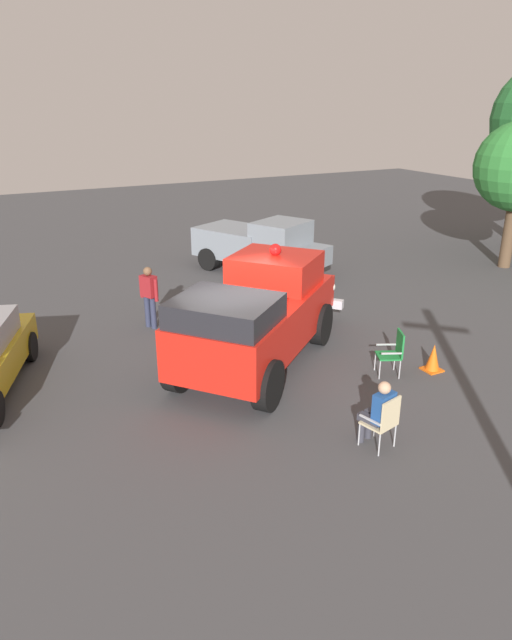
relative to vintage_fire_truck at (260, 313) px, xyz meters
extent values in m
plane|color=#424244|center=(0.66, 0.48, -1.20)|extent=(60.00, 60.00, 0.00)
cylinder|color=black|center=(-0.53, -1.74, -0.68)|extent=(1.00, 0.91, 1.04)
cylinder|color=black|center=(-1.81, -0.20, -0.68)|extent=(1.00, 0.91, 1.04)
cylinder|color=black|center=(2.17, 0.50, -0.68)|extent=(1.00, 0.91, 1.04)
cylinder|color=black|center=(0.89, 2.04, -0.68)|extent=(1.00, 0.91, 1.04)
cube|color=red|center=(0.18, 0.15, -0.15)|extent=(5.11, 4.74, 1.10)
cube|color=red|center=(-2.01, -1.67, -0.28)|extent=(1.82, 1.93, 0.84)
cube|color=red|center=(-0.71, -0.58, 0.75)|extent=(2.52, 2.55, 0.76)
cube|color=#232328|center=(1.37, 1.14, 0.60)|extent=(2.56, 2.59, 0.60)
cube|color=silver|center=(-2.36, -1.96, -0.28)|extent=(1.01, 1.18, 0.64)
cube|color=silver|center=(-2.44, -2.02, -0.70)|extent=(1.58, 1.85, 0.24)
sphere|color=white|center=(-1.86, -2.56, -0.20)|extent=(0.37, 0.37, 0.26)
sphere|color=white|center=(-2.86, -1.36, -0.20)|extent=(0.37, 0.37, 0.26)
sphere|color=red|center=(-0.71, -0.58, 1.25)|extent=(0.39, 0.39, 0.28)
cylinder|color=black|center=(4.78, -2.50, -0.86)|extent=(0.47, 0.73, 0.68)
cylinder|color=black|center=(-4.85, -5.59, -0.80)|extent=(0.61, 0.84, 0.80)
cylinder|color=black|center=(-3.28, -4.80, -0.80)|extent=(0.61, 0.84, 0.80)
cylinder|color=black|center=(-3.47, -8.36, -0.80)|extent=(0.61, 0.84, 0.80)
cylinder|color=black|center=(-1.90, -7.58, -0.80)|extent=(0.61, 0.84, 0.80)
cube|color=gray|center=(-2.95, -7.43, -0.25)|extent=(2.90, 3.26, 1.00)
cube|color=gray|center=(-3.80, -5.73, 0.00)|extent=(2.28, 2.14, 1.40)
cube|color=gray|center=(-4.29, -4.75, -0.38)|extent=(1.92, 1.56, 0.64)
cylinder|color=#B7BABF|center=(0.07, 3.90, -0.98)|extent=(0.03, 0.03, 0.44)
cylinder|color=#B7BABF|center=(-0.36, 3.79, -0.98)|extent=(0.03, 0.03, 0.44)
cylinder|color=#B7BABF|center=(-0.04, 4.32, -0.98)|extent=(0.03, 0.03, 0.44)
cylinder|color=#B7BABF|center=(-0.46, 4.22, -0.98)|extent=(0.03, 0.03, 0.44)
cube|color=beige|center=(-0.20, 4.06, -0.74)|extent=(0.58, 0.58, 0.04)
cube|color=beige|center=(-0.26, 4.29, -0.46)|extent=(0.48, 0.15, 0.56)
cube|color=#B7BABF|center=(0.03, 4.11, -0.58)|extent=(0.14, 0.44, 0.03)
cube|color=#B7BABF|center=(-0.43, 4.00, -0.58)|extent=(0.14, 0.44, 0.03)
cylinder|color=#B7BABF|center=(-2.21, -2.92, -0.98)|extent=(0.03, 0.03, 0.44)
cylinder|color=#B7BABF|center=(-1.79, -3.02, -0.98)|extent=(0.03, 0.03, 0.44)
cylinder|color=#B7BABF|center=(-2.32, -3.34, -0.98)|extent=(0.03, 0.03, 0.44)
cylinder|color=#B7BABF|center=(-1.89, -3.45, -0.98)|extent=(0.03, 0.03, 0.44)
cube|color=beige|center=(-2.05, -3.18, -0.74)|extent=(0.58, 0.58, 0.04)
cube|color=beige|center=(-2.11, -3.42, -0.46)|extent=(0.48, 0.15, 0.56)
cube|color=#B7BABF|center=(-2.29, -3.13, -0.58)|extent=(0.14, 0.44, 0.03)
cube|color=#B7BABF|center=(-1.82, -3.24, -0.58)|extent=(0.14, 0.44, 0.03)
cylinder|color=#B7BABF|center=(-1.88, 2.03, -0.98)|extent=(0.04, 0.04, 0.44)
cylinder|color=#B7BABF|center=(-2.07, 1.63, -0.98)|extent=(0.04, 0.04, 0.44)
cylinder|color=#B7BABF|center=(-2.28, 2.22, -0.98)|extent=(0.04, 0.04, 0.44)
cylinder|color=#B7BABF|center=(-2.47, 1.82, -0.98)|extent=(0.04, 0.04, 0.44)
cube|color=#1E7F38|center=(-2.17, 1.93, -0.74)|extent=(0.64, 0.64, 0.04)
cube|color=#1E7F38|center=(-2.39, 2.03, -0.46)|extent=(0.24, 0.45, 0.56)
cube|color=#B7BABF|center=(-2.07, 2.14, -0.58)|extent=(0.41, 0.22, 0.03)
cube|color=#B7BABF|center=(-2.28, 1.71, -0.58)|extent=(0.41, 0.22, 0.03)
cylinder|color=#383842|center=(-0.03, 3.82, -0.97)|extent=(0.16, 0.16, 0.45)
cylinder|color=#383842|center=(-0.23, 3.77, -0.97)|extent=(0.16, 0.16, 0.45)
cube|color=#383842|center=(-0.07, 3.97, -0.69)|extent=(0.25, 0.46, 0.13)
cube|color=#383842|center=(-0.27, 3.93, -0.69)|extent=(0.25, 0.46, 0.13)
cube|color=#1E478C|center=(-0.22, 4.14, -0.39)|extent=(0.44, 0.31, 0.54)
sphere|color=tan|center=(-0.21, 4.12, -0.02)|extent=(0.27, 0.27, 0.22)
cylinder|color=#2D334C|center=(1.67, -3.28, -0.76)|extent=(0.20, 0.20, 0.88)
cylinder|color=#2D334C|center=(1.58, -3.09, -0.76)|extent=(0.20, 0.20, 0.88)
cube|color=maroon|center=(1.62, -3.19, -0.04)|extent=(0.42, 0.49, 0.56)
cylinder|color=maroon|center=(1.74, -3.43, -0.10)|extent=(0.13, 0.13, 0.60)
cylinder|color=maroon|center=(1.51, -2.94, -0.10)|extent=(0.13, 0.13, 0.60)
sphere|color=brown|center=(1.62, -3.19, 0.36)|extent=(0.31, 0.31, 0.23)
cylinder|color=brown|center=(-11.64, -3.02, 0.05)|extent=(0.42, 0.42, 2.49)
cube|color=orange|center=(-3.22, 2.24, -1.18)|extent=(0.40, 0.40, 0.04)
cone|color=orange|center=(-3.22, 2.24, -0.86)|extent=(0.32, 0.32, 0.60)
camera|label=1|loc=(5.62, 10.71, 4.52)|focal=31.98mm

